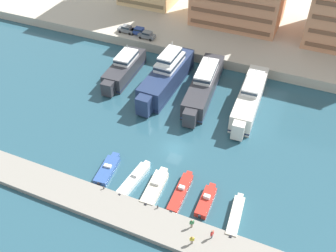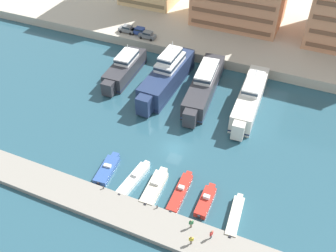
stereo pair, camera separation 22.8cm
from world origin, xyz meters
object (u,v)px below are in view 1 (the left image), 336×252
object	(u,v)px
yacht_navy_left	(166,76)
car_grey_far_left	(126,29)
yacht_charcoal_mid_left	(204,85)
motorboat_cream_center_right	(236,216)
motorboat_cream_mid_left	(155,187)
pedestrian_mid_deck	(192,240)
motorboat_red_center	(206,201)
pedestrian_far_side	(192,223)
yacht_ivory_center_left	(250,98)
motorboat_blue_far_left	(108,169)
motorboat_white_left	(134,179)
car_blue_left	(139,31)
car_grey_mid_left	(147,35)
yacht_charcoal_far_left	(124,68)
pedestrian_near_edge	(212,234)
motorboat_red_center_left	(181,192)

from	to	relation	value
yacht_navy_left	car_grey_far_left	xyz separation A→B (m)	(-16.73, 14.15, 0.40)
yacht_charcoal_mid_left	motorboat_cream_center_right	xyz separation A→B (m)	(14.17, -26.68, -1.60)
motorboat_cream_mid_left	pedestrian_mid_deck	world-z (taller)	pedestrian_mid_deck
motorboat_red_center	pedestrian_far_side	size ratio (longest dim) A/B	3.86
motorboat_red_center	yacht_ivory_center_left	bearing A→B (deg)	89.71
yacht_navy_left	yacht_ivory_center_left	distance (m)	17.38
motorboat_blue_far_left	motorboat_white_left	size ratio (longest dim) A/B	0.87
car_blue_left	car_grey_mid_left	size ratio (longest dim) A/B	0.99
motorboat_cream_mid_left	motorboat_red_center	size ratio (longest dim) A/B	1.20
yacht_ivory_center_left	yacht_charcoal_far_left	bearing A→B (deg)	-179.67
pedestrian_near_edge	yacht_charcoal_far_left	bearing A→B (deg)	134.01
motorboat_white_left	car_grey_far_left	bearing A→B (deg)	119.21
motorboat_cream_center_right	yacht_navy_left	bearing A→B (deg)	130.36
motorboat_cream_center_right	motorboat_cream_mid_left	bearing A→B (deg)	178.99
motorboat_blue_far_left	car_blue_left	size ratio (longest dim) A/B	1.73
motorboat_red_center_left	car_blue_left	xyz separation A→B (m)	(-26.56, 39.31, 2.71)
motorboat_red_center	motorboat_cream_mid_left	bearing A→B (deg)	-175.32
motorboat_red_center	car_grey_mid_left	bearing A→B (deg)	126.17
motorboat_white_left	motorboat_blue_far_left	bearing A→B (deg)	178.32
yacht_navy_left	pedestrian_mid_deck	size ratio (longest dim) A/B	12.76
motorboat_red_center_left	car_grey_mid_left	size ratio (longest dim) A/B	2.05
motorboat_white_left	pedestrian_near_edge	bearing A→B (deg)	-20.43
pedestrian_mid_deck	motorboat_red_center_left	bearing A→B (deg)	121.10
motorboat_red_center	yacht_navy_left	bearing A→B (deg)	124.58
yacht_charcoal_far_left	motorboat_red_center_left	distance (m)	34.05
yacht_navy_left	motorboat_white_left	distance (m)	26.07
motorboat_red_center_left	car_blue_left	world-z (taller)	car_blue_left
motorboat_red_center_left	car_grey_far_left	world-z (taller)	car_grey_far_left
yacht_ivory_center_left	motorboat_cream_mid_left	distance (m)	27.23
motorboat_cream_mid_left	car_grey_far_left	distance (m)	47.57
pedestrian_near_edge	pedestrian_mid_deck	distance (m)	2.86
pedestrian_near_edge	motorboat_cream_center_right	bearing A→B (deg)	67.75
pedestrian_near_edge	motorboat_cream_mid_left	bearing A→B (deg)	154.40
car_blue_left	motorboat_cream_center_right	bearing A→B (deg)	-48.64
motorboat_white_left	yacht_ivory_center_left	bearing A→B (deg)	64.96
motorboat_white_left	motorboat_cream_mid_left	world-z (taller)	motorboat_cream_mid_left
yacht_charcoal_far_left	motorboat_red_center	size ratio (longest dim) A/B	2.48
yacht_ivory_center_left	pedestrian_mid_deck	bearing A→B (deg)	-89.26
car_blue_left	pedestrian_mid_deck	distance (m)	56.49
motorboat_red_center	motorboat_white_left	bearing A→B (deg)	-178.05
car_grey_far_left	car_blue_left	xyz separation A→B (m)	(3.30, 0.21, 0.00)
motorboat_blue_far_left	car_grey_mid_left	bearing A→B (deg)	106.33
motorboat_white_left	motorboat_red_center	bearing A→B (deg)	1.95
yacht_charcoal_mid_left	yacht_ivory_center_left	xyz separation A→B (m)	(9.54, -0.55, 0.06)
yacht_charcoal_mid_left	car_grey_mid_left	size ratio (longest dim) A/B	5.42
pedestrian_near_edge	pedestrian_far_side	world-z (taller)	pedestrian_near_edge
motorboat_cream_mid_left	pedestrian_near_edge	world-z (taller)	pedestrian_near_edge
motorboat_cream_center_right	pedestrian_far_side	xyz separation A→B (m)	(-5.12, -4.43, 1.34)
car_blue_left	car_grey_far_left	bearing A→B (deg)	-176.40
yacht_navy_left	yacht_charcoal_mid_left	distance (m)	7.89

